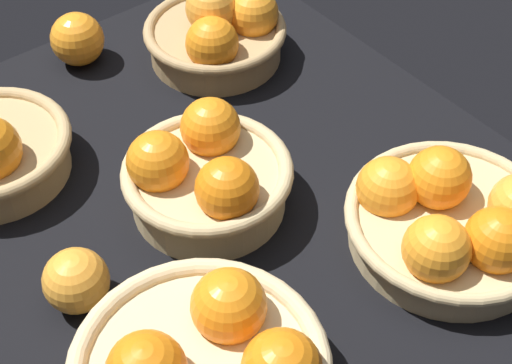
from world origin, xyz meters
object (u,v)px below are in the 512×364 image
basket_near_right (219,33)px  loose_orange_front_gap (76,281)px  basket_center (204,174)px  loose_orange_back_gap (75,40)px  basket_near_left (452,220)px

basket_near_right → loose_orange_front_gap: size_ratio=2.89×
basket_center → loose_orange_back_gap: (34.37, -1.72, -0.89)cm
basket_center → basket_near_left: bearing=-141.2°
basket_near_left → basket_near_right: size_ratio=1.18×
basket_near_left → loose_orange_front_gap: bearing=62.8°
loose_orange_back_gap → basket_near_right: bearing=-125.6°
basket_center → loose_orange_front_gap: size_ratio=2.84×
basket_near_right → loose_orange_front_gap: bearing=124.2°
basket_center → loose_orange_front_gap: (-3.50, 19.34, -1.18)cm
basket_near_left → loose_orange_back_gap: 59.55cm
basket_center → basket_near_right: bearing=-39.9°
basket_near_left → basket_near_right: basket_near_right is taller
basket_near_left → basket_center: bearing=38.8°
basket_center → loose_orange_back_gap: 34.42cm
basket_center → basket_near_left: size_ratio=0.83×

